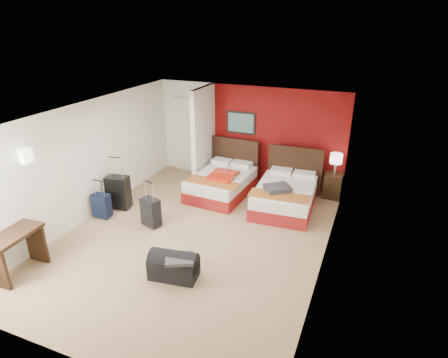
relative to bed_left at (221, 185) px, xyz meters
The scene contains 17 objects.
ground 2.07m from the bed_left, 82.44° to the right, with size 6.50×6.50×0.00m, color tan.
room_walls 1.63m from the bed_left, 151.60° to the right, with size 5.02×6.52×2.50m.
red_accent_panel 1.86m from the bed_left, 49.58° to the left, with size 3.50×0.04×2.50m, color maroon.
partition_wall 1.36m from the bed_left, 141.66° to the left, with size 0.12×1.20×2.50m, color silver.
entry_door 2.03m from the bed_left, 141.73° to the left, with size 0.82×0.06×2.05m, color silver.
bed_left is the anchor object (origin of this frame).
bed_right 1.62m from the bed_left, ahead, with size 1.27×1.81×0.54m, color silver.
red_suitcase_open 0.34m from the bed_left, 45.00° to the right, with size 0.58×0.79×0.10m, color red.
jacket_bundle 1.61m from the bed_left, 15.71° to the right, with size 0.53×0.42×0.13m, color #3D3D42.
nightstand 2.71m from the bed_left, 19.55° to the left, with size 0.43×0.43×0.60m, color black.
table_lamp 2.77m from the bed_left, 19.55° to the left, with size 0.29×0.29×0.51m, color white.
suitcase_black 2.45m from the bed_left, 140.69° to the right, with size 0.50×0.31×0.75m, color black.
suitcase_charcoal 2.11m from the bed_left, 111.35° to the right, with size 0.40×0.25×0.59m, color black.
suitcase_navy 2.85m from the bed_left, 133.50° to the right, with size 0.38×0.23×0.52m, color black.
duffel_bag 3.35m from the bed_left, 81.15° to the right, with size 0.80×0.43×0.41m, color black.
jacket_draped 3.43m from the bed_left, 78.79° to the right, with size 0.45×0.38×0.06m, color #3C3C41.
desk 4.66m from the bed_left, 115.01° to the right, with size 0.47×0.95×0.79m, color black.
Camera 1 is at (3.05, -5.88, 4.09)m, focal length 30.68 mm.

